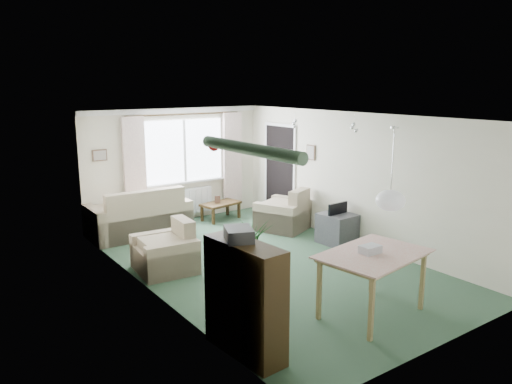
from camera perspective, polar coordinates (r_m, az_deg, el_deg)
ground at (r=8.29m, az=1.21°, el=-8.16°), size 6.50×6.50×0.00m
window at (r=10.72m, az=-8.23°, el=4.69°), size 1.80×0.03×1.30m
curtain_rod at (r=10.57m, az=-8.15°, el=8.79°), size 2.60×0.03×0.03m
curtain_left at (r=10.19m, az=-13.69°, el=2.77°), size 0.45×0.08×2.00m
curtain_right at (r=11.23m, az=-2.72°, el=3.96°), size 0.45×0.08×2.00m
radiator at (r=10.88m, az=-7.95°, el=-1.08°), size 1.20×0.10×0.55m
doorway at (r=10.88m, az=2.76°, el=2.26°), size 0.03×0.95×2.00m
pendant_lamp at (r=6.38m, az=15.11°, el=-0.95°), size 0.36×0.36×0.36m
tinsel_garland at (r=4.81m, az=-0.80°, el=4.95°), size 1.60×1.60×0.12m
bauble_cluster_a at (r=9.30m, az=4.46°, el=8.10°), size 0.20×0.20×0.20m
bauble_cluster_b at (r=8.63m, az=11.15°, el=7.58°), size 0.20×0.20×0.20m
wall_picture_back at (r=10.03m, az=-17.44°, el=4.03°), size 0.28×0.03×0.22m
wall_picture_right at (r=10.04m, az=6.30°, el=4.52°), size 0.03×0.24×0.30m
sofa at (r=9.96m, az=-13.31°, el=-2.12°), size 1.90×1.02×0.95m
armchair_corner at (r=10.10m, az=3.17°, el=-1.89°), size 1.23×1.21×0.85m
armchair_left at (r=7.98m, az=-10.43°, el=-6.13°), size 0.93×0.97×0.80m
coffee_table at (r=10.84m, az=-4.06°, el=-2.19°), size 0.92×0.62×0.38m
photo_frame at (r=10.73m, az=-4.43°, el=-0.85°), size 0.12×0.06×0.16m
bookshelf at (r=5.48m, az=-1.28°, el=-12.11°), size 0.43×1.06×1.26m
hifi_box at (r=5.30m, az=-1.98°, el=-4.85°), size 0.39×0.43×0.14m
houseplant at (r=6.33m, az=-0.26°, el=-8.85°), size 0.67×0.67×1.23m
dining_table at (r=6.60m, az=13.11°, el=-10.26°), size 1.40×1.04×0.80m
gift_box at (r=6.42m, az=12.92°, el=-6.49°), size 0.25×0.18×0.12m
tv_cube at (r=9.33m, az=9.25°, el=-4.15°), size 0.59×0.64×0.56m
pet_bed at (r=10.27m, az=2.01°, el=-3.75°), size 0.67×0.67×0.11m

